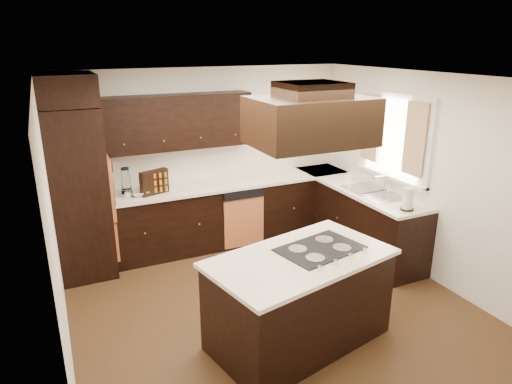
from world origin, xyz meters
TOP-DOWN VIEW (x-y plane):
  - floor at (0.00, 0.00)m, footprint 4.20×4.20m
  - ceiling at (0.00, 0.00)m, footprint 4.20×4.20m
  - wall_back at (0.00, 2.11)m, footprint 4.20×0.02m
  - wall_front at (0.00, -2.11)m, footprint 4.20×0.02m
  - wall_left at (-2.11, 0.00)m, footprint 0.02×4.20m
  - wall_right at (2.11, 0.00)m, footprint 0.02×4.20m
  - oven_column at (-1.78, 1.71)m, footprint 0.65×0.75m
  - wall_oven_face at (-1.43, 1.71)m, footprint 0.05×0.62m
  - base_cabinets_back at (0.03, 1.80)m, footprint 2.93×0.60m
  - base_cabinets_right at (1.80, 0.90)m, footprint 0.60×2.40m
  - countertop_back at (0.03, 1.79)m, footprint 2.93×0.63m
  - countertop_right at (1.79, 0.90)m, footprint 0.63×2.40m
  - upper_cabinets at (-0.43, 1.93)m, footprint 2.00×0.34m
  - dishwasher_front at (0.33, 1.50)m, footprint 0.60×0.05m
  - window_frame at (2.07, 0.55)m, footprint 0.06×1.32m
  - window_pane at (2.10, 0.55)m, footprint 0.00×1.20m
  - curtain_left at (2.01, 0.13)m, footprint 0.02×0.34m
  - curtain_right at (2.01, 0.97)m, footprint 0.02×0.34m
  - sink_rim at (1.80, 0.55)m, footprint 0.52×0.84m
  - island at (-0.03, -0.68)m, footprint 1.84×1.26m
  - island_top at (-0.03, -0.68)m, footprint 1.91×1.33m
  - cooktop at (0.22, -0.62)m, footprint 0.89×0.69m
  - range_hood at (0.10, -0.55)m, footprint 1.05×0.72m
  - hood_duct at (0.10, -0.55)m, footprint 0.55×0.50m
  - blender_base at (-1.20, 1.77)m, footprint 0.15×0.15m
  - blender_pitcher at (-1.20, 1.77)m, footprint 0.13×0.13m
  - spice_rack at (-0.85, 1.72)m, footprint 0.40×0.22m
  - mixing_bowl at (-1.04, 1.74)m, footprint 0.29×0.29m
  - soap_bottle at (1.78, 1.09)m, footprint 0.08×0.08m
  - paper_towel at (1.73, -0.15)m, footprint 0.13×0.13m

SIDE VIEW (x-z plane):
  - floor at x=0.00m, z-range -0.02..0.00m
  - dishwasher_front at x=0.33m, z-range 0.04..0.76m
  - base_cabinets_back at x=0.03m, z-range 0.00..0.88m
  - base_cabinets_right at x=1.80m, z-range 0.00..0.88m
  - island at x=-0.03m, z-range 0.00..0.88m
  - countertop_back at x=0.03m, z-range 0.88..0.92m
  - countertop_right at x=1.79m, z-range 0.88..0.92m
  - island_top at x=-0.03m, z-range 0.88..0.92m
  - sink_rim at x=1.80m, z-range 0.92..0.93m
  - cooktop at x=0.22m, z-range 0.92..0.93m
  - mixing_bowl at x=-1.04m, z-range 0.92..0.99m
  - blender_base at x=-1.20m, z-range 0.92..1.02m
  - soap_bottle at x=1.78m, z-range 0.92..1.08m
  - paper_towel at x=1.73m, z-range 0.92..1.19m
  - oven_column at x=-1.78m, z-range 0.00..2.12m
  - spice_rack at x=-0.85m, z-range 0.92..1.24m
  - wall_oven_face at x=-1.43m, z-range 0.73..1.51m
  - blender_pitcher at x=-1.20m, z-range 1.02..1.28m
  - wall_back at x=0.00m, z-range 0.00..2.50m
  - wall_front at x=0.00m, z-range 0.00..2.50m
  - wall_left at x=-2.11m, z-range 0.00..2.50m
  - wall_right at x=2.11m, z-range 0.00..2.50m
  - window_frame at x=2.07m, z-range 1.09..2.21m
  - window_pane at x=2.10m, z-range 1.15..2.15m
  - curtain_left at x=2.01m, z-range 1.25..2.15m
  - curtain_right at x=2.01m, z-range 1.25..2.15m
  - upper_cabinets at x=-0.43m, z-range 1.45..2.17m
  - range_hood at x=0.10m, z-range 1.95..2.37m
  - hood_duct at x=0.10m, z-range 2.37..2.50m
  - ceiling at x=0.00m, z-range 2.50..2.52m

